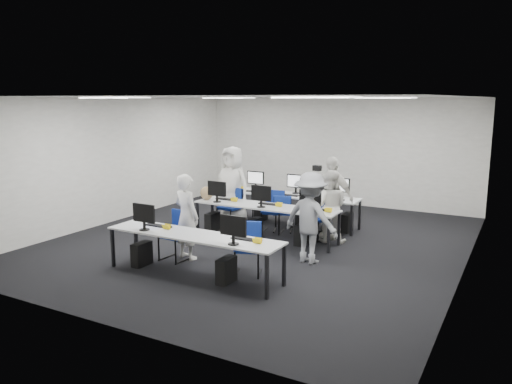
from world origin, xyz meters
The scene contains 23 objects.
room centered at (0.00, 0.00, 1.50)m, with size 9.00×9.02×3.00m.
ceiling_panels centered at (0.00, 0.00, 2.98)m, with size 5.20×4.60×0.02m.
desk_front centered at (0.00, -2.40, 0.68)m, with size 3.20×0.70×0.73m.
desk_mid centered at (0.00, 0.20, 0.68)m, with size 3.20×0.70×0.73m.
desk_back centered at (0.00, 1.60, 0.68)m, with size 3.20×0.70×0.73m.
equipment_front centered at (-0.19, -2.42, 0.36)m, with size 2.51×0.41×1.19m.
equipment_mid centered at (-0.19, 0.18, 0.36)m, with size 2.91×0.41×1.19m.
equipment_back centered at (0.19, 1.62, 0.36)m, with size 2.91×0.41×1.19m.
chair_0 centered at (-0.82, -1.84, 0.29)m, with size 0.47×0.51×0.91m.
chair_1 centered at (0.76, -1.87, 0.28)m, with size 0.58×0.60×0.88m.
chair_2 centered at (-1.21, 0.73, 0.28)m, with size 0.48×0.52×0.90m.
chair_3 centered at (-0.11, 0.79, 0.29)m, with size 0.54×0.57×0.92m.
chair_4 centered at (0.93, 0.73, 0.27)m, with size 0.47×0.51×0.86m.
chair_5 centered at (-1.16, 1.14, 0.28)m, with size 0.49×0.52×0.89m.
chair_6 centered at (0.06, 0.96, 0.27)m, with size 0.54×0.57×0.85m.
chair_7 centered at (0.97, 1.11, 0.28)m, with size 0.56×0.59×0.88m.
handbag centered at (-1.45, 0.12, 0.88)m, with size 0.36×0.23×0.30m, color #947C4C.
student_0 centered at (-0.68, -1.67, 0.80)m, with size 0.59×0.39×1.61m, color silver.
student_1 centered at (1.27, 0.65, 0.76)m, with size 0.74×0.58×1.52m, color silver.
student_2 centered at (-1.29, 0.97, 0.93)m, with size 0.91×0.59×1.87m, color silver.
student_3 centered at (1.17, 1.00, 0.88)m, with size 1.03×0.43×1.76m, color silver.
photographer centered at (1.44, -0.78, 0.84)m, with size 1.08×0.62×1.67m, color slate.
dslr_camera centered at (1.48, -0.60, 1.73)m, with size 0.14×0.18×0.10m, color black.
Camera 1 is at (4.81, -8.97, 2.96)m, focal length 35.00 mm.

